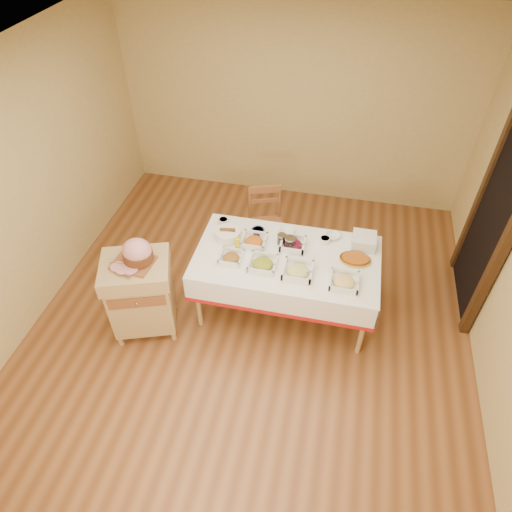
{
  "coord_description": "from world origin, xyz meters",
  "views": [
    {
      "loc": [
        0.71,
        -2.97,
        3.83
      ],
      "look_at": [
        0.01,
        0.2,
        0.8
      ],
      "focal_mm": 32.0,
      "sensor_mm": 36.0,
      "label": 1
    }
  ],
  "objects_px": {
    "mustard_bottle": "(238,243)",
    "plate_stack": "(364,241)",
    "bread_basket": "(228,234)",
    "brass_platter": "(355,259)",
    "dining_table": "(286,268)",
    "preserve_jar_right": "(290,243)",
    "preserve_jar_left": "(281,239)",
    "butcher_cart": "(141,292)",
    "ham_on_board": "(137,253)",
    "dining_chair": "(266,224)"
  },
  "relations": [
    {
      "from": "mustard_bottle",
      "to": "plate_stack",
      "type": "height_order",
      "value": "mustard_bottle"
    },
    {
      "from": "ham_on_board",
      "to": "preserve_jar_right",
      "type": "xyz_separation_m",
      "value": [
        1.32,
        0.65,
        -0.19
      ]
    },
    {
      "from": "dining_chair",
      "to": "ham_on_board",
      "type": "bearing_deg",
      "value": -125.08
    },
    {
      "from": "dining_table",
      "to": "bread_basket",
      "type": "relative_size",
      "value": 6.99
    },
    {
      "from": "bread_basket",
      "to": "plate_stack",
      "type": "height_order",
      "value": "plate_stack"
    },
    {
      "from": "dining_chair",
      "to": "brass_platter",
      "type": "height_order",
      "value": "dining_chair"
    },
    {
      "from": "butcher_cart",
      "to": "ham_on_board",
      "type": "height_order",
      "value": "ham_on_board"
    },
    {
      "from": "mustard_bottle",
      "to": "plate_stack",
      "type": "relative_size",
      "value": 0.74
    },
    {
      "from": "dining_chair",
      "to": "plate_stack",
      "type": "bearing_deg",
      "value": -24.13
    },
    {
      "from": "butcher_cart",
      "to": "preserve_jar_left",
      "type": "bearing_deg",
      "value": 30.27
    },
    {
      "from": "plate_stack",
      "to": "bread_basket",
      "type": "bearing_deg",
      "value": -172.67
    },
    {
      "from": "bread_basket",
      "to": "brass_platter",
      "type": "distance_m",
      "value": 1.3
    },
    {
      "from": "preserve_jar_left",
      "to": "preserve_jar_right",
      "type": "relative_size",
      "value": 0.83
    },
    {
      "from": "ham_on_board",
      "to": "brass_platter",
      "type": "xyz_separation_m",
      "value": [
        1.97,
        0.61,
        -0.23
      ]
    },
    {
      "from": "plate_stack",
      "to": "brass_platter",
      "type": "bearing_deg",
      "value": -105.38
    },
    {
      "from": "preserve_jar_left",
      "to": "mustard_bottle",
      "type": "bearing_deg",
      "value": -156.32
    },
    {
      "from": "dining_table",
      "to": "bread_basket",
      "type": "xyz_separation_m",
      "value": [
        -0.64,
        0.15,
        0.21
      ]
    },
    {
      "from": "butcher_cart",
      "to": "bread_basket",
      "type": "height_order",
      "value": "butcher_cart"
    },
    {
      "from": "preserve_jar_right",
      "to": "brass_platter",
      "type": "height_order",
      "value": "preserve_jar_right"
    },
    {
      "from": "preserve_jar_left",
      "to": "bread_basket",
      "type": "bearing_deg",
      "value": -176.26
    },
    {
      "from": "preserve_jar_left",
      "to": "preserve_jar_right",
      "type": "height_order",
      "value": "preserve_jar_right"
    },
    {
      "from": "bread_basket",
      "to": "ham_on_board",
      "type": "bearing_deg",
      "value": -135.1
    },
    {
      "from": "butcher_cart",
      "to": "preserve_jar_right",
      "type": "bearing_deg",
      "value": 26.7
    },
    {
      "from": "dining_table",
      "to": "ham_on_board",
      "type": "distance_m",
      "value": 1.47
    },
    {
      "from": "butcher_cart",
      "to": "mustard_bottle",
      "type": "height_order",
      "value": "mustard_bottle"
    },
    {
      "from": "ham_on_board",
      "to": "preserve_jar_left",
      "type": "xyz_separation_m",
      "value": [
        1.22,
        0.71,
        -0.2
      ]
    },
    {
      "from": "butcher_cart",
      "to": "brass_platter",
      "type": "bearing_deg",
      "value": 17.66
    },
    {
      "from": "dining_table",
      "to": "brass_platter",
      "type": "distance_m",
      "value": 0.69
    },
    {
      "from": "preserve_jar_right",
      "to": "ham_on_board",
      "type": "bearing_deg",
      "value": -153.68
    },
    {
      "from": "ham_on_board",
      "to": "plate_stack",
      "type": "relative_size",
      "value": 1.66
    },
    {
      "from": "ham_on_board",
      "to": "dining_chair",
      "type": "bearing_deg",
      "value": 54.92
    },
    {
      "from": "dining_table",
      "to": "preserve_jar_right",
      "type": "height_order",
      "value": "preserve_jar_right"
    },
    {
      "from": "preserve_jar_right",
      "to": "mustard_bottle",
      "type": "height_order",
      "value": "mustard_bottle"
    },
    {
      "from": "bread_basket",
      "to": "brass_platter",
      "type": "bearing_deg",
      "value": -2.63
    },
    {
      "from": "butcher_cart",
      "to": "plate_stack",
      "type": "relative_size",
      "value": 3.87
    },
    {
      "from": "dining_table",
      "to": "bread_basket",
      "type": "bearing_deg",
      "value": 167.14
    },
    {
      "from": "bread_basket",
      "to": "dining_table",
      "type": "bearing_deg",
      "value": -12.86
    },
    {
      "from": "preserve_jar_right",
      "to": "mustard_bottle",
      "type": "relative_size",
      "value": 0.78
    },
    {
      "from": "preserve_jar_left",
      "to": "brass_platter",
      "type": "bearing_deg",
      "value": -7.28
    },
    {
      "from": "dining_table",
      "to": "ham_on_board",
      "type": "bearing_deg",
      "value": -158.31
    },
    {
      "from": "dining_chair",
      "to": "plate_stack",
      "type": "xyz_separation_m",
      "value": [
        1.1,
        -0.49,
        0.36
      ]
    },
    {
      "from": "butcher_cart",
      "to": "bread_basket",
      "type": "relative_size",
      "value": 3.46
    },
    {
      "from": "ham_on_board",
      "to": "preserve_jar_right",
      "type": "height_order",
      "value": "ham_on_board"
    },
    {
      "from": "preserve_jar_left",
      "to": "dining_table",
      "type": "bearing_deg",
      "value": -63.36
    },
    {
      "from": "preserve_jar_left",
      "to": "mustard_bottle",
      "type": "xyz_separation_m",
      "value": [
        -0.41,
        -0.18,
        0.03
      ]
    },
    {
      "from": "preserve_jar_right",
      "to": "dining_table",
      "type": "bearing_deg",
      "value": -91.52
    },
    {
      "from": "dining_chair",
      "to": "plate_stack",
      "type": "height_order",
      "value": "dining_chair"
    },
    {
      "from": "plate_stack",
      "to": "mustard_bottle",
      "type": "bearing_deg",
      "value": -165.4
    },
    {
      "from": "mustard_bottle",
      "to": "brass_platter",
      "type": "relative_size",
      "value": 0.56
    },
    {
      "from": "dining_chair",
      "to": "ham_on_board",
      "type": "distance_m",
      "value": 1.72
    }
  ]
}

